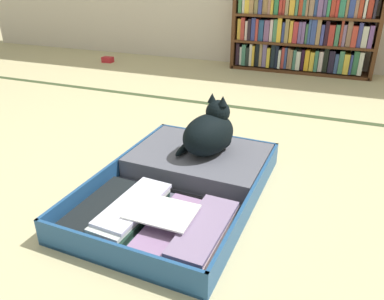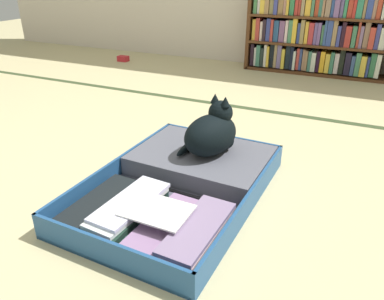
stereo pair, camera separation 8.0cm
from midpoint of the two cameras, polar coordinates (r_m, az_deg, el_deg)
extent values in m
plane|color=#C5B987|center=(1.52, -8.28, -7.19)|extent=(10.00, 10.00, 0.00)
cube|color=#384828|center=(2.50, 4.84, 6.64)|extent=(4.80, 0.05, 0.00)
cube|color=#533019|center=(3.52, 6.08, 18.12)|extent=(0.03, 0.22, 0.70)
cube|color=#533019|center=(3.40, 25.73, 15.55)|extent=(0.03, 0.22, 0.70)
cube|color=#533019|center=(3.48, 15.12, 11.57)|extent=(1.15, 0.22, 0.02)
cube|color=#533019|center=(3.43, 15.57, 15.29)|extent=(1.12, 0.22, 0.02)
cube|color=black|center=(3.55, 6.62, 14.47)|extent=(0.03, 0.19, 0.19)
cube|color=silver|center=(3.55, 7.08, 14.20)|extent=(0.02, 0.19, 0.16)
cube|color=#3F7861|center=(3.53, 7.51, 14.31)|extent=(0.03, 0.19, 0.18)
cube|color=#1D2825|center=(3.52, 8.04, 14.06)|extent=(0.03, 0.19, 0.16)
cube|color=silver|center=(3.52, 8.52, 14.28)|extent=(0.02, 0.19, 0.19)
cube|color=gold|center=(3.51, 8.89, 14.14)|extent=(0.02, 0.19, 0.18)
cube|color=black|center=(3.51, 9.48, 14.25)|extent=(0.04, 0.19, 0.19)
cube|color=#9F8659|center=(3.51, 9.99, 14.20)|extent=(0.02, 0.19, 0.20)
cube|color=slate|center=(3.49, 10.52, 14.09)|extent=(0.03, 0.19, 0.19)
cube|color=gold|center=(3.48, 11.05, 13.77)|extent=(0.03, 0.19, 0.17)
cube|color=#1C2730|center=(3.49, 11.75, 14.01)|extent=(0.04, 0.19, 0.20)
cube|color=black|center=(3.47, 12.27, 13.83)|extent=(0.03, 0.19, 0.19)
cube|color=silver|center=(3.47, 12.63, 13.50)|extent=(0.02, 0.19, 0.16)
cube|color=#BD433E|center=(3.48, 13.14, 13.67)|extent=(0.02, 0.19, 0.18)
cube|color=#344783|center=(3.47, 13.53, 13.61)|extent=(0.02, 0.19, 0.18)
cube|color=#9C765B|center=(3.47, 13.93, 13.54)|extent=(0.02, 0.19, 0.17)
cube|color=#A37C57|center=(3.47, 14.28, 13.41)|extent=(0.02, 0.19, 0.17)
cube|color=#3E7362|center=(3.45, 14.74, 13.30)|extent=(0.02, 0.19, 0.16)
cube|color=silver|center=(3.45, 15.26, 13.16)|extent=(0.04, 0.19, 0.15)
cube|color=#28122B|center=(3.46, 15.89, 13.22)|extent=(0.02, 0.19, 0.17)
cube|color=gold|center=(3.45, 16.46, 13.11)|extent=(0.04, 0.19, 0.17)
cube|color=gold|center=(3.44, 17.14, 12.91)|extent=(0.04, 0.19, 0.16)
cube|color=#39745A|center=(3.44, 17.74, 12.93)|extent=(0.03, 0.19, 0.17)
cube|color=silver|center=(3.45, 18.33, 12.83)|extent=(0.03, 0.19, 0.16)
cube|color=black|center=(3.44, 19.02, 12.99)|extent=(0.04, 0.19, 0.20)
cube|color=#201A2E|center=(3.43, 19.77, 12.69)|extent=(0.04, 0.19, 0.18)
cube|color=#37507F|center=(3.43, 20.41, 12.40)|extent=(0.03, 0.19, 0.16)
cube|color=#478760|center=(3.43, 21.04, 12.52)|extent=(0.04, 0.19, 0.18)
cube|color=gold|center=(3.43, 21.71, 12.21)|extent=(0.04, 0.19, 0.16)
cube|color=navy|center=(3.43, 22.30, 12.12)|extent=(0.02, 0.19, 0.16)
cube|color=#387B50|center=(3.44, 22.89, 12.30)|extent=(0.04, 0.19, 0.19)
cube|color=silver|center=(3.43, 23.53, 12.11)|extent=(0.03, 0.19, 0.18)
cube|color=#533019|center=(3.40, 16.03, 18.89)|extent=(1.12, 0.22, 0.02)
cube|color=gold|center=(3.52, 6.84, 17.86)|extent=(0.03, 0.19, 0.17)
cube|color=#AF3831|center=(3.50, 7.36, 17.89)|extent=(0.03, 0.19, 0.19)
cube|color=beige|center=(3.50, 7.89, 17.62)|extent=(0.02, 0.19, 0.16)
cube|color=#291D26|center=(3.48, 8.31, 17.73)|extent=(0.03, 0.19, 0.18)
cube|color=#37428F|center=(3.48, 8.90, 17.76)|extent=(0.04, 0.19, 0.19)
cube|color=#B03934|center=(3.47, 9.41, 17.64)|extent=(0.02, 0.19, 0.18)
cube|color=#275183|center=(3.48, 10.02, 17.55)|extent=(0.04, 0.19, 0.17)
cube|color=slate|center=(3.46, 10.83, 17.47)|extent=(0.04, 0.19, 0.17)
cube|color=silver|center=(3.46, 11.49, 17.44)|extent=(0.02, 0.19, 0.18)
cube|color=#47815D|center=(3.45, 12.03, 17.41)|extent=(0.03, 0.19, 0.18)
cube|color=yellow|center=(3.44, 12.62, 17.44)|extent=(0.04, 0.19, 0.20)
cube|color=#364893|center=(3.44, 13.20, 17.11)|extent=(0.02, 0.19, 0.16)
cube|color=#99834E|center=(3.42, 13.69, 17.26)|extent=(0.03, 0.19, 0.19)
cube|color=gold|center=(3.43, 14.28, 17.11)|extent=(0.03, 0.19, 0.18)
cube|color=#B9343A|center=(3.42, 14.89, 16.96)|extent=(0.04, 0.19, 0.17)
cube|color=slate|center=(3.42, 15.50, 16.91)|extent=(0.02, 0.19, 0.17)
cube|color=slate|center=(3.41, 15.97, 16.85)|extent=(0.03, 0.19, 0.17)
cube|color=#477E55|center=(3.42, 16.43, 16.67)|extent=(0.02, 0.19, 0.16)
cube|color=#324E8B|center=(3.41, 16.81, 16.92)|extent=(0.02, 0.19, 0.20)
cube|color=#364B93|center=(3.40, 17.37, 16.83)|extent=(0.04, 0.19, 0.20)
cube|color=#9D7B53|center=(3.40, 18.05, 16.76)|extent=(0.03, 0.19, 0.20)
cube|color=#3D4390|center=(3.40, 18.56, 16.34)|extent=(0.03, 0.19, 0.16)
cube|color=black|center=(3.40, 19.15, 16.52)|extent=(0.03, 0.19, 0.19)
cube|color=#AF332C|center=(3.39, 19.76, 16.17)|extent=(0.04, 0.19, 0.16)
cube|color=#3C7755|center=(3.40, 20.52, 16.10)|extent=(0.03, 0.19, 0.16)
cube|color=#B14231|center=(3.40, 21.10, 16.33)|extent=(0.02, 0.19, 0.20)
cube|color=slate|center=(3.40, 21.44, 15.98)|extent=(0.02, 0.19, 0.17)
cube|color=#8F6F55|center=(3.40, 22.08, 16.14)|extent=(0.04, 0.19, 0.19)
cube|color=#C23F32|center=(3.39, 22.73, 15.71)|extent=(0.04, 0.19, 0.16)
cube|color=#3A3F88|center=(3.40, 23.42, 15.85)|extent=(0.03, 0.19, 0.19)
cube|color=beige|center=(3.40, 24.04, 15.51)|extent=(0.04, 0.19, 0.16)
cube|color=#754D93|center=(3.40, 24.78, 15.45)|extent=(0.03, 0.19, 0.17)
cube|color=#47854D|center=(3.49, 7.00, 21.34)|extent=(0.03, 0.19, 0.17)
cube|color=silver|center=(3.48, 7.52, 21.55)|extent=(0.02, 0.19, 0.20)
cube|color=yellow|center=(3.47, 8.02, 21.30)|extent=(0.04, 0.19, 0.17)
cube|color=#A47C4E|center=(3.46, 8.66, 21.16)|extent=(0.04, 0.19, 0.16)
cube|color=olive|center=(3.46, 9.35, 21.11)|extent=(0.03, 0.19, 0.16)
cube|color=#3D4494|center=(3.44, 9.92, 21.01)|extent=(0.03, 0.19, 0.16)
cube|color=#A37C4B|center=(3.45, 10.66, 21.17)|extent=(0.04, 0.19, 0.18)
cube|color=#A27362|center=(3.43, 11.26, 21.16)|extent=(0.02, 0.19, 0.19)
cube|color=gold|center=(3.43, 11.65, 21.05)|extent=(0.02, 0.19, 0.18)
cube|color=#337E4E|center=(3.43, 12.25, 20.94)|extent=(0.04, 0.19, 0.17)
cube|color=#BC372E|center=(3.43, 12.89, 21.01)|extent=(0.03, 0.19, 0.19)
cube|color=#AC362C|center=(3.42, 13.35, 21.00)|extent=(0.02, 0.19, 0.19)
cube|color=#9A8560|center=(3.41, 13.76, 20.75)|extent=(0.03, 0.19, 0.17)
cube|color=gold|center=(3.41, 14.48, 20.69)|extent=(0.04, 0.19, 0.17)
cube|color=#467A59|center=(3.39, 15.13, 20.65)|extent=(0.02, 0.19, 0.18)
cube|color=#B54026|center=(3.40, 15.69, 20.71)|extent=(0.03, 0.19, 0.19)
cube|color=#367565|center=(3.39, 16.20, 20.61)|extent=(0.02, 0.19, 0.19)
cube|color=#9B7252|center=(3.38, 16.55, 20.34)|extent=(0.02, 0.19, 0.16)
cube|color=#94765D|center=(3.38, 17.15, 20.30)|extent=(0.04, 0.19, 0.16)
cube|color=#2F4C89|center=(3.39, 17.74, 20.20)|extent=(0.02, 0.19, 0.16)
cube|color=slate|center=(3.37, 18.33, 20.25)|extent=(0.04, 0.19, 0.18)
cube|color=slate|center=(3.39, 18.95, 20.02)|extent=(0.03, 0.19, 0.16)
cube|color=#36895D|center=(3.38, 19.47, 20.14)|extent=(0.02, 0.19, 0.18)
cube|color=#B63A2A|center=(3.38, 20.03, 19.88)|extent=(0.04, 0.19, 0.16)
cube|color=red|center=(3.37, 20.63, 20.10)|extent=(0.02, 0.19, 0.20)
cube|color=#338265|center=(3.37, 21.25, 19.95)|extent=(0.04, 0.19, 0.19)
cube|color=#9B7B50|center=(3.38, 21.85, 19.70)|extent=(0.02, 0.19, 0.17)
cube|color=#364996|center=(3.38, 22.43, 19.45)|extent=(0.04, 0.19, 0.15)
cube|color=#9A6F5A|center=(3.38, 23.07, 19.49)|extent=(0.02, 0.19, 0.17)
cube|color=#B23E28|center=(3.38, 23.62, 19.49)|extent=(0.03, 0.19, 0.18)
cube|color=silver|center=(3.37, 24.16, 19.30)|extent=(0.02, 0.19, 0.17)
cube|color=#AF3627|center=(3.38, 24.78, 19.29)|extent=(0.04, 0.19, 0.18)
cube|color=#27222F|center=(3.37, 25.37, 19.09)|extent=(0.02, 0.19, 0.17)
cube|color=#214E82|center=(1.36, -7.91, -11.54)|extent=(0.61, 0.47, 0.01)
cube|color=#214E82|center=(1.19, -13.51, -15.48)|extent=(0.60, 0.03, 0.10)
cube|color=#214E82|center=(1.48, -17.85, -7.00)|extent=(0.03, 0.44, 0.10)
cube|color=#214E82|center=(1.23, 4.11, -13.30)|extent=(0.03, 0.44, 0.10)
cube|color=#4E4D5F|center=(1.35, -7.94, -11.20)|extent=(0.59, 0.44, 0.01)
cube|color=#214E82|center=(1.68, -0.21, -3.15)|extent=(0.61, 0.47, 0.01)
cube|color=#214E82|center=(1.84, 2.48, 1.06)|extent=(0.60, 0.03, 0.10)
cube|color=#214E82|center=(1.79, -8.83, -0.06)|extent=(0.03, 0.44, 0.10)
cube|color=#214E82|center=(1.58, 9.55, -3.76)|extent=(0.03, 0.44, 0.10)
cube|color=#4E4D5F|center=(1.68, -0.21, -2.85)|extent=(0.59, 0.44, 0.01)
cylinder|color=black|center=(1.51, -3.62, -6.52)|extent=(0.58, 0.04, 0.02)
cube|color=tan|center=(1.44, -15.48, -8.62)|extent=(0.15, 0.38, 0.02)
cube|color=black|center=(1.43, -15.10, -7.95)|extent=(0.14, 0.35, 0.02)
cube|color=#172E29|center=(1.38, -10.35, -9.80)|extent=(0.13, 0.33, 0.02)
cube|color=#172D23|center=(1.36, -10.73, -9.32)|extent=(0.13, 0.36, 0.02)
cube|color=silver|center=(1.35, -10.91, -8.78)|extent=(0.15, 0.34, 0.01)
cube|color=silver|center=(1.35, -10.52, -8.00)|extent=(0.15, 0.34, 0.01)
cube|color=#28271F|center=(1.30, -5.25, -11.91)|extent=(0.15, 0.38, 0.01)
cube|color=#94709B|center=(1.30, -5.25, -11.20)|extent=(0.15, 0.35, 0.02)
cube|color=gray|center=(1.27, 0.56, -12.78)|extent=(0.15, 0.33, 0.02)
cube|color=#B4968E|center=(1.24, 0.38, -12.40)|extent=(0.13, 0.34, 0.02)
cube|color=gray|center=(1.24, 0.00, -11.60)|extent=(0.14, 0.35, 0.01)
cube|color=white|center=(1.28, -6.40, -9.25)|extent=(0.23, 0.17, 0.01)
cube|color=#565863|center=(1.66, -0.21, -1.64)|extent=(0.58, 0.43, 0.09)
torus|color=white|center=(1.64, -3.04, -0.43)|extent=(0.11, 0.11, 0.01)
cylinder|color=black|center=(1.89, -2.29, 1.75)|extent=(0.02, 0.02, 0.09)
cylinder|color=black|center=(1.79, 7.25, 0.02)|extent=(0.02, 0.02, 0.09)
cube|color=#329149|center=(1.30, -19.51, -13.17)|extent=(0.04, 0.00, 0.02)
cube|color=red|center=(1.23, -15.71, -14.30)|extent=(0.02, 0.00, 0.02)
cube|color=red|center=(1.23, -15.14, -15.01)|extent=(0.02, 0.00, 0.02)
ellipsoid|color=black|center=(1.59, 1.08, 2.32)|extent=(0.25, 0.31, 0.17)
ellipsoid|color=black|center=(1.66, 2.71, 1.81)|extent=(0.15, 0.13, 0.10)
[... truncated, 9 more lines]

